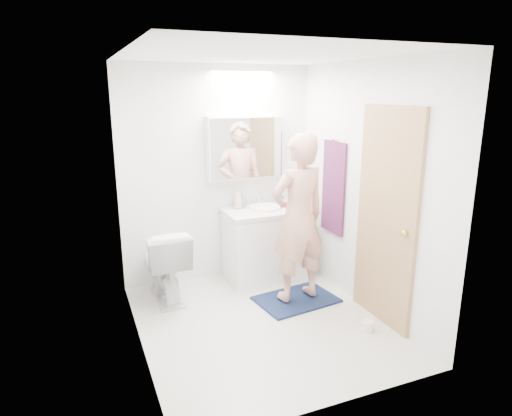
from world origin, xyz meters
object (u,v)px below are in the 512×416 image
soap_bottle_a (238,198)px  toilet_paper_roll (367,326)px  vanity_cabinet (266,245)px  toilet (165,263)px  soap_bottle_b (242,201)px  medicine_cabinet (245,147)px  person (298,218)px  toothbrush_cup (280,200)px

soap_bottle_a → toilet_paper_roll: 1.97m
vanity_cabinet → toilet: size_ratio=1.16×
soap_bottle_b → vanity_cabinet: bearing=-39.1°
toilet → medicine_cabinet: bearing=-163.8°
soap_bottle_a → soap_bottle_b: bearing=25.2°
vanity_cabinet → person: size_ratio=0.53×
soap_bottle_b → person: bearing=-73.1°
medicine_cabinet → toilet_paper_roll: size_ratio=8.00×
soap_bottle_a → soap_bottle_b: (0.06, 0.03, -0.04)m
medicine_cabinet → soap_bottle_b: bearing=-149.3°
toilet → toothbrush_cup: 1.54m
soap_bottle_b → toothbrush_cup: size_ratio=1.48×
toilet_paper_roll → vanity_cabinet: bearing=103.5°
toilet → toothbrush_cup: (1.44, 0.27, 0.48)m
person → soap_bottle_a: bearing=-76.0°
toilet → person: 1.45m
toilet → person: size_ratio=0.46×
vanity_cabinet → medicine_cabinet: bearing=129.1°
person → soap_bottle_a: person is taller
vanity_cabinet → soap_bottle_b: 0.58m
soap_bottle_b → toilet: bearing=-163.1°
vanity_cabinet → medicine_cabinet: 1.14m
toothbrush_cup → toilet: bearing=-169.2°
person → soap_bottle_a: (-0.33, 0.84, 0.05)m
vanity_cabinet → medicine_cabinet: medicine_cabinet is taller
soap_bottle_b → toilet_paper_roll: soap_bottle_b is taller
soap_bottle_a → toilet_paper_roll: soap_bottle_a is taller
vanity_cabinet → person: 0.85m
vanity_cabinet → soap_bottle_a: bearing=152.2°
toilet → soap_bottle_b: 1.14m
toothbrush_cup → toilet_paper_roll: toothbrush_cup is taller
vanity_cabinet → toothbrush_cup: 0.56m
toothbrush_cup → vanity_cabinet: bearing=-146.5°
medicine_cabinet → toothbrush_cup: bearing=-6.9°
vanity_cabinet → medicine_cabinet: size_ratio=1.02×
medicine_cabinet → toilet_paper_roll: 2.29m
toilet → person: person is taller
vanity_cabinet → soap_bottle_b: soap_bottle_b is taller
vanity_cabinet → toilet: (-1.19, -0.11, -0.00)m
vanity_cabinet → medicine_cabinet: (-0.17, 0.21, 1.11)m
soap_bottle_a → toothbrush_cup: size_ratio=2.34×
soap_bottle_a → toothbrush_cup: (0.53, 0.01, -0.07)m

